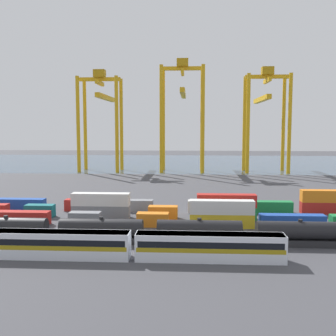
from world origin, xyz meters
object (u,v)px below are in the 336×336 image
(shipping_container_19, at_px, (329,208))
(freight_tank_row, at_px, (150,231))
(shipping_container_18, at_px, (264,207))
(gantry_crane_east, at_px, (265,109))
(shipping_container_9, at_px, (101,211))
(shipping_container_15, at_px, (79,205))
(gantry_crane_central, at_px, (183,104))
(gantry_crane_west, at_px, (102,109))
(passenger_train, at_px, (133,245))
(shipping_container_3, at_px, (222,220))

(shipping_container_19, bearing_deg, freight_tank_row, -146.07)
(freight_tank_row, bearing_deg, shipping_container_19, 33.93)
(shipping_container_18, height_order, gantry_crane_east, gantry_crane_east)
(shipping_container_9, height_order, shipping_container_15, same)
(shipping_container_19, bearing_deg, gantry_crane_central, 111.61)
(gantry_crane_west, distance_m, gantry_crane_central, 35.37)
(shipping_container_19, bearing_deg, shipping_container_18, 180.00)
(passenger_train, distance_m, gantry_crane_west, 124.74)
(shipping_container_3, xyz_separation_m, shipping_container_19, (24.39, 13.50, 0.00))
(shipping_container_9, distance_m, shipping_container_19, 49.54)
(shipping_container_9, xyz_separation_m, shipping_container_18, (35.15, 6.75, 0.00))
(gantry_crane_central, bearing_deg, shipping_container_3, -84.47)
(shipping_container_3, bearing_deg, passenger_train, -126.25)
(shipping_container_9, height_order, shipping_container_19, same)
(shipping_container_15, height_order, gantry_crane_west, gantry_crane_west)
(freight_tank_row, bearing_deg, shipping_container_3, 42.15)
(passenger_train, relative_size, shipping_container_19, 3.56)
(passenger_train, height_order, gantry_crane_west, gantry_crane_west)
(gantry_crane_east, bearing_deg, shipping_container_9, -118.61)
(gantry_crane_east, bearing_deg, shipping_container_15, -123.67)
(shipping_container_3, height_order, shipping_container_18, same)
(shipping_container_9, xyz_separation_m, shipping_container_19, (49.08, 6.75, 0.00))
(shipping_container_19, height_order, gantry_crane_west, gantry_crane_west)
(shipping_container_9, relative_size, shipping_container_15, 2.00)
(gantry_crane_central, bearing_deg, shipping_container_18, -76.84)
(gantry_crane_west, height_order, gantry_crane_central, gantry_crane_central)
(shipping_container_3, height_order, shipping_container_9, same)
(shipping_container_15, relative_size, shipping_container_19, 0.50)
(shipping_container_9, xyz_separation_m, gantry_crane_central, (15.07, 92.63, 27.62))
(gantry_crane_west, distance_m, gantry_crane_east, 70.60)
(passenger_train, relative_size, shipping_container_18, 3.56)
(shipping_container_15, distance_m, gantry_crane_east, 105.93)
(shipping_container_9, bearing_deg, shipping_container_19, 7.83)
(shipping_container_18, xyz_separation_m, gantry_crane_central, (-20.08, 85.87, 27.62))
(shipping_container_9, distance_m, gantry_crane_west, 97.87)
(freight_tank_row, xyz_separation_m, gantry_crane_central, (2.86, 110.68, 26.89))
(freight_tank_row, height_order, gantry_crane_east, gantry_crane_east)
(gantry_crane_central, bearing_deg, gantry_crane_east, -0.47)
(freight_tank_row, distance_m, gantry_crane_central, 113.94)
(freight_tank_row, distance_m, shipping_container_9, 21.81)
(shipping_container_9, xyz_separation_m, gantry_crane_west, (-20.23, 92.32, 25.40))
(gantry_crane_east, bearing_deg, passenger_train, -108.59)
(shipping_container_9, distance_m, gantry_crane_central, 97.82)
(gantry_crane_east, bearing_deg, gantry_crane_west, -179.99)
(shipping_container_9, bearing_deg, shipping_container_18, 10.87)
(shipping_container_3, distance_m, shipping_container_15, 34.13)
(shipping_container_19, bearing_deg, gantry_crane_east, 89.14)
(freight_tank_row, distance_m, shipping_container_3, 16.86)
(passenger_train, distance_m, shipping_container_9, 28.10)
(shipping_container_3, relative_size, shipping_container_15, 2.00)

